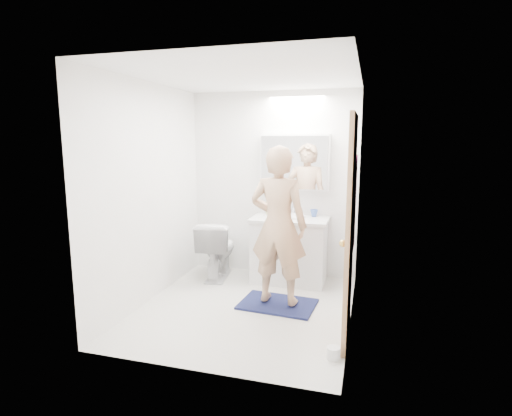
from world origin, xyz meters
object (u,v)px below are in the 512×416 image
(vanity_cabinet, at_px, (289,251))
(soap_bottle_a, at_px, (269,205))
(toilet, at_px, (217,249))
(toothbrush_cup, at_px, (314,213))
(person, at_px, (278,226))
(medicine_cabinet, at_px, (295,162))
(soap_bottle_b, at_px, (281,208))
(toilet_paper_roll, at_px, (333,353))

(vanity_cabinet, relative_size, soap_bottle_a, 3.76)
(toilet, xyz_separation_m, toothbrush_cup, (1.21, 0.28, 0.49))
(toilet, xyz_separation_m, person, (0.97, -0.69, 0.51))
(medicine_cabinet, bearing_deg, vanity_cabinet, -93.39)
(soap_bottle_b, height_order, toilet_paper_roll, soap_bottle_b)
(vanity_cabinet, height_order, toilet_paper_roll, vanity_cabinet)
(soap_bottle_a, relative_size, soap_bottle_b, 1.29)
(toothbrush_cup, xyz_separation_m, toilet_paper_roll, (0.44, -1.90, -0.82))
(toilet, bearing_deg, toothbrush_cup, -174.72)
(vanity_cabinet, xyz_separation_m, soap_bottle_b, (-0.15, 0.18, 0.52))
(vanity_cabinet, bearing_deg, medicine_cabinet, 86.61)
(person, distance_m, toilet_paper_roll, 1.43)
(soap_bottle_a, xyz_separation_m, toilet_paper_roll, (1.02, -1.89, -0.89))
(vanity_cabinet, relative_size, toothbrush_cup, 9.14)
(toilet, height_order, toilet_paper_roll, toilet)
(person, height_order, toothbrush_cup, person)
(medicine_cabinet, xyz_separation_m, soap_bottle_a, (-0.32, -0.06, -0.56))
(medicine_cabinet, relative_size, soap_bottle_a, 3.67)
(person, bearing_deg, toothbrush_cup, -99.72)
(medicine_cabinet, xyz_separation_m, toilet_paper_roll, (0.70, -1.95, -1.45))
(toothbrush_cup, bearing_deg, person, -104.34)
(person, relative_size, soap_bottle_b, 9.09)
(toothbrush_cup, bearing_deg, medicine_cabinet, 169.34)
(toothbrush_cup, bearing_deg, toilet_paper_roll, -77.00)
(vanity_cabinet, distance_m, toilet, 0.94)
(soap_bottle_a, distance_m, toilet_paper_roll, 2.33)
(toilet, distance_m, soap_bottle_b, 0.99)
(medicine_cabinet, distance_m, toothbrush_cup, 0.69)
(toilet_paper_roll, bearing_deg, medicine_cabinet, 109.86)
(vanity_cabinet, distance_m, toilet_paper_roll, 1.91)
(person, relative_size, toothbrush_cup, 17.09)
(soap_bottle_b, bearing_deg, toothbrush_cup, -2.66)
(soap_bottle_a, bearing_deg, person, -70.35)
(medicine_cabinet, xyz_separation_m, soap_bottle_b, (-0.16, -0.03, -0.59))
(soap_bottle_a, bearing_deg, medicine_cabinet, 10.62)
(soap_bottle_b, distance_m, toilet_paper_roll, 2.28)
(toothbrush_cup, height_order, toilet_paper_roll, toothbrush_cup)
(vanity_cabinet, distance_m, toothbrush_cup, 0.57)
(toothbrush_cup, relative_size, toilet_paper_roll, 0.89)
(medicine_cabinet, relative_size, toilet, 1.17)
(soap_bottle_a, height_order, toilet_paper_roll, soap_bottle_a)
(vanity_cabinet, xyz_separation_m, medicine_cabinet, (0.01, 0.21, 1.11))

